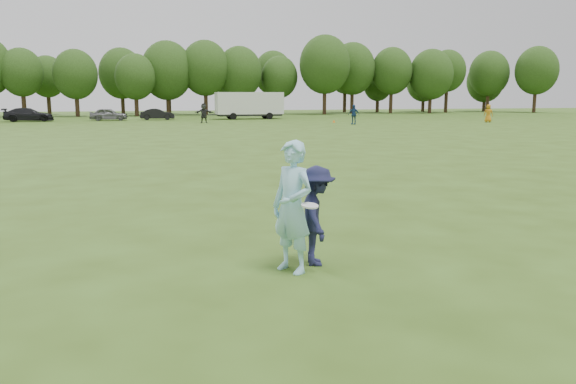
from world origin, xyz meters
name	(u,v)px	position (x,y,z in m)	size (l,w,h in m)	color
ground	(317,275)	(0.00, 0.00, 0.00)	(200.00, 200.00, 0.00)	#334B15
thrower	(292,207)	(-0.32, 0.30, 1.06)	(0.77, 0.51, 2.12)	#97D5EA
defender	(316,216)	(0.17, 0.56, 0.83)	(1.08, 0.62, 1.67)	#1A1C3B
player_far_b	(354,115)	(18.57, 43.66, 0.96)	(1.13, 0.47, 1.93)	navy
player_far_c	(488,113)	(33.81, 43.57, 0.95)	(0.93, 0.60, 1.89)	#BF7816
player_far_d	(204,113)	(4.74, 50.39, 1.02)	(1.88, 0.60, 2.03)	#2A2A2A
car_d	(29,115)	(-13.23, 58.87, 0.74)	(2.07, 5.10, 1.48)	black
car_e	(109,114)	(-4.91, 58.94, 0.70)	(1.66, 4.13, 1.41)	slate
car_f	(157,114)	(0.49, 59.40, 0.65)	(1.37, 3.94, 1.30)	black
field_cone	(334,121)	(18.05, 47.76, 0.15)	(0.28, 0.28, 0.30)	#E25E0B
disc_in_play	(310,206)	(-0.14, -0.03, 1.13)	(0.30, 0.30, 0.08)	white
cargo_trailer	(249,104)	(11.32, 58.94, 1.78)	(9.00, 2.75, 3.20)	silver
treeline	(166,71)	(2.81, 76.90, 6.26)	(130.35, 18.39, 11.74)	#332114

